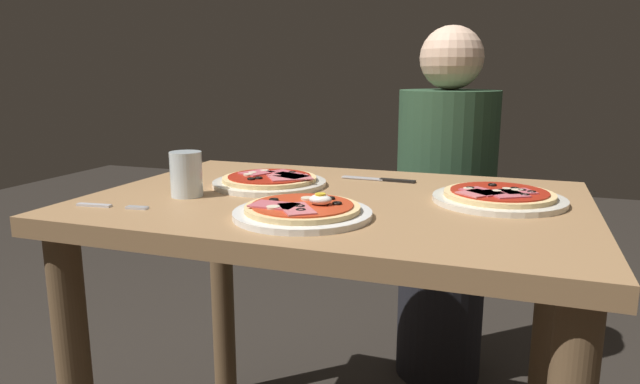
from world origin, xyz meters
name	(u,v)px	position (x,y,z in m)	size (l,w,h in m)	color
dining_table	(335,257)	(0.00, 0.00, 0.63)	(1.07, 0.74, 0.77)	#9E754C
pizza_foreground	(303,211)	(-0.01, -0.19, 0.78)	(0.27, 0.27, 0.05)	white
pizza_across_left	(499,197)	(0.34, 0.07, 0.78)	(0.28, 0.28, 0.03)	silver
pizza_across_right	(270,181)	(-0.19, 0.07, 0.78)	(0.27, 0.27, 0.03)	silver
water_glass_near	(186,177)	(-0.31, -0.10, 0.81)	(0.07, 0.07, 0.10)	silver
fork	(107,206)	(-0.41, -0.25, 0.77)	(0.16, 0.03, 0.00)	silver
knife	(383,180)	(0.05, 0.22, 0.77)	(0.20, 0.03, 0.01)	silver
diner_person	(444,218)	(0.15, 0.70, 0.56)	(0.32, 0.32, 1.18)	black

